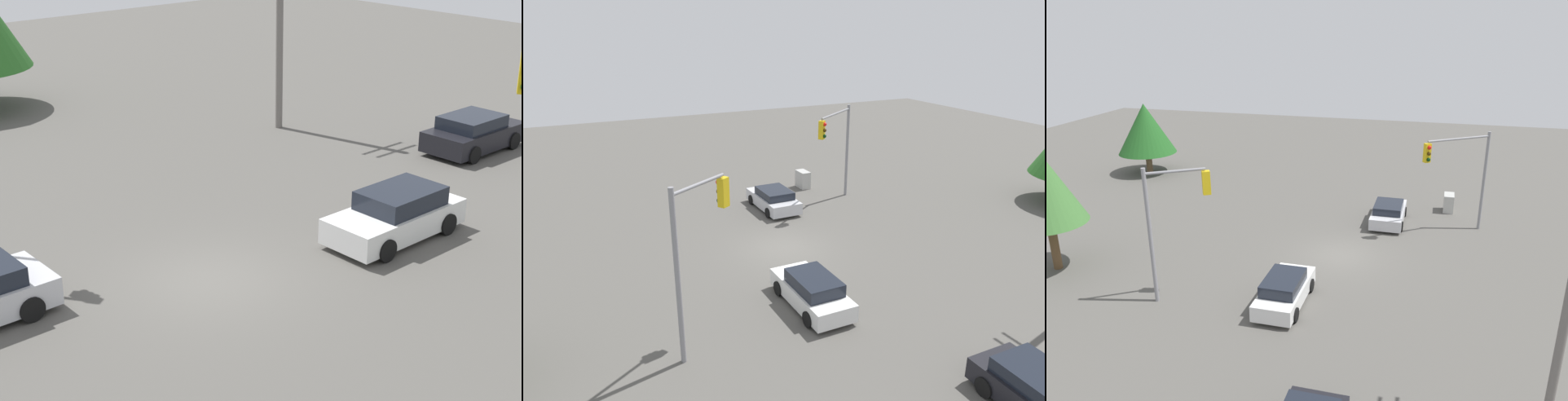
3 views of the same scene
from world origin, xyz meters
TOP-DOWN VIEW (x-y plane):
  - ground_plane at (0.00, 0.00)m, footprint 80.00×80.00m
  - sedan_silver at (-5.46, 1.96)m, footprint 4.16×2.02m
  - sedan_white at (5.46, -1.38)m, footprint 4.19×1.87m
  - sedan_dark at (13.57, 1.73)m, footprint 4.03×1.99m
  - traffic_signal_main at (-4.80, 5.98)m, footprint 2.73×3.61m
  - traffic_signal_cross at (6.13, -6.14)m, footprint 1.73×2.42m
  - electrical_cabinet at (-8.45, 5.57)m, footprint 1.14×0.64m

SIDE VIEW (x-z plane):
  - ground_plane at x=0.00m, z-range 0.00..0.00m
  - electrical_cabinet at x=-8.45m, z-range 0.00..1.17m
  - sedan_silver at x=-5.46m, z-range -0.02..1.28m
  - sedan_dark at x=13.57m, z-range -0.02..1.34m
  - sedan_white at x=5.46m, z-range -0.03..1.37m
  - traffic_signal_main at x=-4.80m, z-range 1.14..7.10m
  - traffic_signal_cross at x=6.13m, z-range 1.08..7.27m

